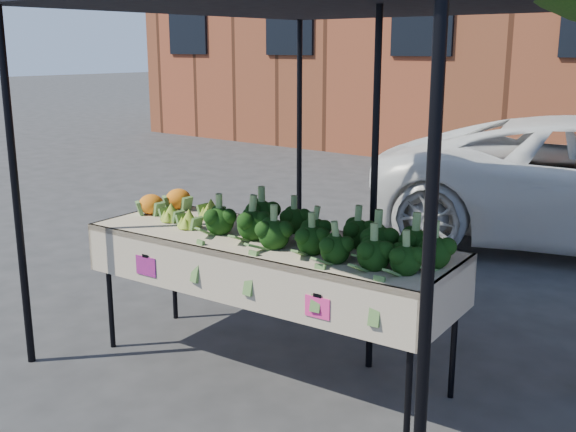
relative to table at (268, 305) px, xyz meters
name	(u,v)px	position (x,y,z in m)	size (l,w,h in m)	color
ground	(291,371)	(0.12, 0.08, -0.45)	(90.00, 90.00, 0.00)	#29292C
table	(268,305)	(0.00, 0.00, 0.00)	(2.46, 1.02, 0.90)	#C1B199
canopy	(336,155)	(0.13, 0.54, 0.92)	(3.16, 3.16, 2.74)	black
broccoli_heap	(321,228)	(0.39, 0.03, 0.57)	(1.58, 0.55, 0.24)	black
romanesco_cluster	(192,208)	(-0.66, -0.01, 0.54)	(0.42, 0.46, 0.19)	#A3BE3A
cauliflower_pair	(165,200)	(-1.03, 0.07, 0.53)	(0.22, 0.42, 0.17)	orange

